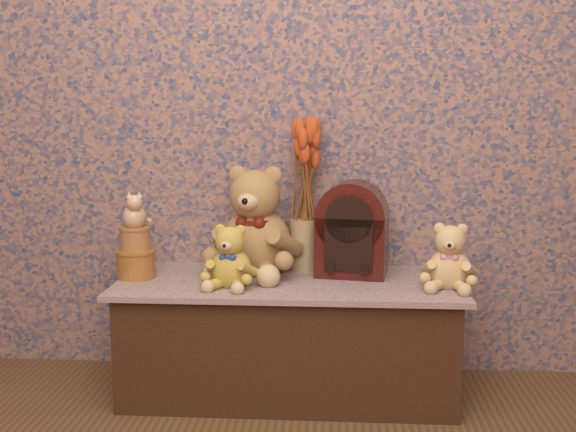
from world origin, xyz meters
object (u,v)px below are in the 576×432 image
teddy_small (450,253)px  cat_figurine (134,209)px  cathedral_radio (352,228)px  ceramic_vase (305,245)px  teddy_medium (231,253)px  teddy_large (256,216)px  biscuit_tin_lower (136,264)px

teddy_small → cat_figurine: bearing=-171.8°
cathedral_radio → ceramic_vase: 0.21m
teddy_medium → teddy_small: (0.75, 0.03, 0.00)m
teddy_large → biscuit_tin_lower: size_ratio=3.13×
cathedral_radio → teddy_small: bearing=-17.6°
cathedral_radio → ceramic_vase: bearing=167.8°
teddy_medium → biscuit_tin_lower: size_ratio=1.69×
teddy_large → cat_figurine: size_ratio=3.17×
ceramic_vase → biscuit_tin_lower: 0.63m
cathedral_radio → ceramic_vase: (-0.18, 0.07, -0.08)m
cat_figurine → cathedral_radio: bearing=-12.0°
teddy_medium → biscuit_tin_lower: (-0.36, 0.10, -0.07)m
teddy_small → biscuit_tin_lower: bearing=-171.8°
teddy_large → teddy_small: 0.71m
ceramic_vase → teddy_large: bearing=-160.4°
cathedral_radio → cat_figurine: size_ratio=2.56×
teddy_small → cathedral_radio: bearing=165.1°
biscuit_tin_lower → cat_figurine: (0.00, 0.00, 0.20)m
cat_figurine → teddy_small: bearing=-22.5°
teddy_medium → cathedral_radio: (0.42, 0.20, 0.06)m
cathedral_radio → ceramic_vase: cathedral_radio is taller
ceramic_vase → biscuit_tin_lower: size_ratio=1.41×
teddy_medium → cathedral_radio: bearing=34.8°
cathedral_radio → teddy_medium: bearing=-146.1°
teddy_small → teddy_medium: bearing=-166.0°
ceramic_vase → cat_figurine: 0.65m
teddy_small → biscuit_tin_lower: size_ratio=1.75×
teddy_large → cat_figurine: bearing=-155.3°
ceramic_vase → biscuit_tin_lower: bearing=-164.7°
cathedral_radio → biscuit_tin_lower: (-0.78, -0.10, -0.12)m
biscuit_tin_lower → teddy_small: bearing=-3.5°
teddy_medium → cat_figurine: bearing=174.8°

